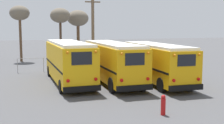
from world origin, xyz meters
TOP-DOWN VIEW (x-y plane):
  - ground_plane at (0.00, 0.00)m, footprint 160.00×160.00m
  - school_bus_0 at (-3.36, 1.07)m, footprint 2.75×9.85m
  - school_bus_1 at (-0.00, 0.27)m, footprint 2.54×10.12m
  - school_bus_2 at (3.36, -0.72)m, footprint 2.73×9.79m
  - utility_pole at (1.08, 11.27)m, footprint 1.80×0.35m
  - bare_tree_0 at (-7.11, 16.95)m, footprint 2.49×2.49m
  - bare_tree_1 at (-2.02, 16.75)m, footprint 2.61×2.61m
  - bare_tree_2 at (0.79, 19.22)m, footprint 3.03×3.03m
  - fence_line at (0.00, 7.29)m, footprint 14.79×0.06m
  - fire_hydrant at (-0.08, -8.70)m, footprint 0.24×0.24m

SIDE VIEW (x-z plane):
  - ground_plane at x=0.00m, z-range 0.00..0.00m
  - fire_hydrant at x=-0.08m, z-range 0.00..1.04m
  - fence_line at x=0.00m, z-range 0.27..1.69m
  - school_bus_2 at x=3.36m, z-range 0.14..3.21m
  - school_bus_1 at x=0.00m, z-range 0.15..3.33m
  - school_bus_0 at x=-3.36m, z-range 0.13..3.39m
  - utility_pole at x=1.08m, z-range 0.11..8.42m
  - bare_tree_2 at x=0.79m, z-range 2.14..8.98m
  - bare_tree_1 at x=-2.02m, z-range 2.36..9.29m
  - bare_tree_0 at x=-7.11m, z-range 2.47..9.62m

